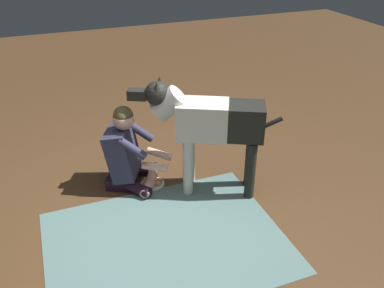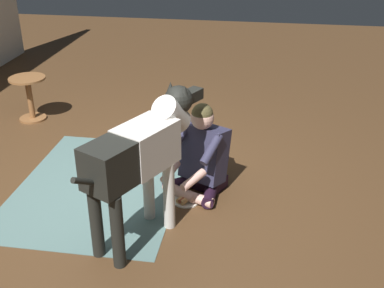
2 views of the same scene
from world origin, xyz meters
The scene contains 5 objects.
ground_plane centered at (0.00, 0.00, 0.00)m, with size 14.77×14.77×0.00m, color #4F351E.
area_rug centered at (0.04, 0.26, 0.00)m, with size 2.00×1.53×0.01m, color slate.
person_sitting_on_floor centered at (0.13, -0.71, 0.36)m, with size 0.72×0.63×0.88m.
large_dog centered at (-0.59, -0.35, 0.74)m, with size 1.33×0.75×1.16m.
hot_dog_on_plate centered at (-0.09, -0.61, 0.03)m, with size 0.25×0.25×0.06m.
Camera 1 is at (0.76, 2.77, 2.46)m, focal length 37.87 mm.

